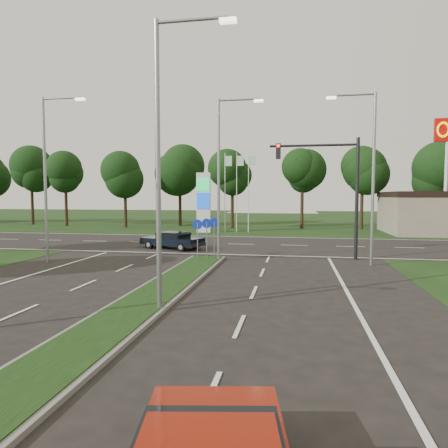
# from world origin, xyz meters

# --- Properties ---
(ground) EXTENTS (160.00, 160.00, 0.00)m
(ground) POSITION_xyz_m (0.00, 0.00, 0.00)
(ground) COLOR black
(ground) RESTS_ON ground
(verge_far) EXTENTS (160.00, 50.00, 0.02)m
(verge_far) POSITION_xyz_m (0.00, 55.00, 0.00)
(verge_far) COLOR black
(verge_far) RESTS_ON ground
(cross_road) EXTENTS (160.00, 12.00, 0.02)m
(cross_road) POSITION_xyz_m (0.00, 24.00, 0.00)
(cross_road) COLOR black
(cross_road) RESTS_ON ground
(median_kerb) EXTENTS (2.00, 26.00, 0.12)m
(median_kerb) POSITION_xyz_m (0.00, 4.00, 0.06)
(median_kerb) COLOR slate
(median_kerb) RESTS_ON ground
(streetlight_median_near) EXTENTS (2.53, 0.22, 9.00)m
(streetlight_median_near) POSITION_xyz_m (1.00, 6.00, 5.08)
(streetlight_median_near) COLOR gray
(streetlight_median_near) RESTS_ON ground
(streetlight_median_far) EXTENTS (2.53, 0.22, 9.00)m
(streetlight_median_far) POSITION_xyz_m (1.00, 16.00, 5.08)
(streetlight_median_far) COLOR gray
(streetlight_median_far) RESTS_ON ground
(streetlight_left_far) EXTENTS (2.53, 0.22, 9.00)m
(streetlight_left_far) POSITION_xyz_m (-8.30, 14.00, 5.08)
(streetlight_left_far) COLOR gray
(streetlight_left_far) RESTS_ON ground
(streetlight_right_far) EXTENTS (2.53, 0.22, 9.00)m
(streetlight_right_far) POSITION_xyz_m (8.80, 16.00, 5.08)
(streetlight_right_far) COLOR gray
(streetlight_right_far) RESTS_ON ground
(traffic_signal) EXTENTS (5.10, 0.42, 7.00)m
(traffic_signal) POSITION_xyz_m (7.19, 18.00, 4.65)
(traffic_signal) COLOR black
(traffic_signal) RESTS_ON ground
(median_signs) EXTENTS (1.16, 1.76, 2.38)m
(median_signs) POSITION_xyz_m (0.00, 16.40, 1.71)
(median_signs) COLOR gray
(median_signs) RESTS_ON ground
(gas_pylon) EXTENTS (5.80, 1.26, 8.00)m
(gas_pylon) POSITION_xyz_m (-3.79, 33.05, 3.20)
(gas_pylon) COLOR silver
(gas_pylon) RESTS_ON ground
(mcdonalds_sign) EXTENTS (2.20, 0.47, 10.40)m
(mcdonalds_sign) POSITION_xyz_m (18.00, 31.97, 7.99)
(mcdonalds_sign) COLOR silver
(mcdonalds_sign) RESTS_ON ground
(treeline_far) EXTENTS (6.00, 6.00, 9.90)m
(treeline_far) POSITION_xyz_m (0.10, 39.93, 6.83)
(treeline_far) COLOR black
(treeline_far) RESTS_ON ground
(navy_sedan) EXTENTS (4.68, 3.18, 1.19)m
(navy_sedan) POSITION_xyz_m (-3.35, 20.56, 0.64)
(navy_sedan) COLOR black
(navy_sedan) RESTS_ON ground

